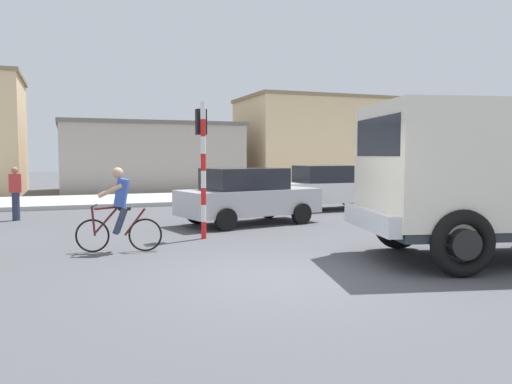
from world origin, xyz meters
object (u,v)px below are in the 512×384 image
at_px(cyclist, 119,210).
at_px(car_far_side, 248,196).
at_px(truck_foreground, 508,171).
at_px(car_red_near, 330,187).
at_px(pedestrian_near_kerb, 15,193).
at_px(traffic_light_pole, 202,151).

relative_size(cyclist, car_far_side, 0.40).
xyz_separation_m(truck_foreground, car_red_near, (1.23, 9.10, -0.85)).
xyz_separation_m(cyclist, pedestrian_near_kerb, (-2.43, 6.32, -0.02)).
bearing_deg(cyclist, car_far_side, 38.77).
distance_m(truck_foreground, car_far_side, 7.08).
distance_m(traffic_light_pole, car_far_side, 2.98).
xyz_separation_m(car_red_near, car_far_side, (-4.14, -2.70, 0.00)).
bearing_deg(car_far_side, car_red_near, 33.09).
bearing_deg(car_far_side, cyclist, -141.23).
relative_size(cyclist, traffic_light_pole, 0.54).
bearing_deg(truck_foreground, cyclist, 154.03).
bearing_deg(truck_foreground, traffic_light_pole, 137.09).
relative_size(truck_foreground, car_red_near, 1.45).
xyz_separation_m(traffic_light_pole, car_red_near, (5.98, 4.69, -1.25)).
relative_size(traffic_light_pole, pedestrian_near_kerb, 1.98).
relative_size(cyclist, pedestrian_near_kerb, 1.06).
bearing_deg(cyclist, car_red_near, 35.93).
xyz_separation_m(traffic_light_pole, pedestrian_near_kerb, (-4.46, 5.21, -1.22)).
height_order(truck_foreground, traffic_light_pole, traffic_light_pole).
xyz_separation_m(truck_foreground, car_far_side, (-2.91, 6.40, -0.85)).
relative_size(traffic_light_pole, car_far_side, 0.75).
bearing_deg(car_red_near, traffic_light_pole, -141.88).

